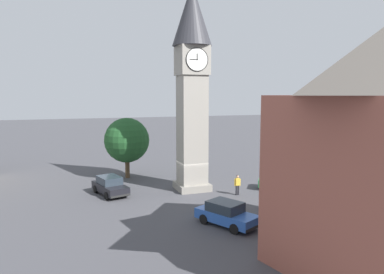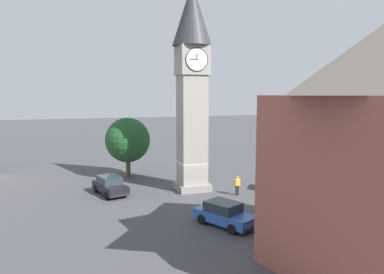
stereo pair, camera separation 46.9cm
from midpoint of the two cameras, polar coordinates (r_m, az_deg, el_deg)
name	(u,v)px [view 2 (the right image)]	position (r m, az deg, el deg)	size (l,w,h in m)	color
ground_plane	(192,189)	(32.01, 0.42, -8.30)	(200.00, 200.00, 0.00)	#424247
clock_tower	(192,71)	(30.97, 0.44, 10.48)	(3.35, 3.35, 17.73)	gray
car_blue_kerb	(224,214)	(23.50, 5.73, -12.04)	(3.39, 4.44, 1.53)	#2D5BB7
car_silver_kerb	(110,185)	(31.05, -12.44, -7.48)	(2.79, 4.44, 1.53)	black
car_red_corner	(282,182)	(32.59, 14.55, -6.86)	(4.37, 3.68, 1.53)	#236B38
pedestrian	(237,183)	(30.25, 7.62, -7.28)	(0.56, 0.23, 1.69)	black
tree	(128,140)	(36.32, -9.79, -0.49)	(4.45, 4.45, 6.03)	brown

